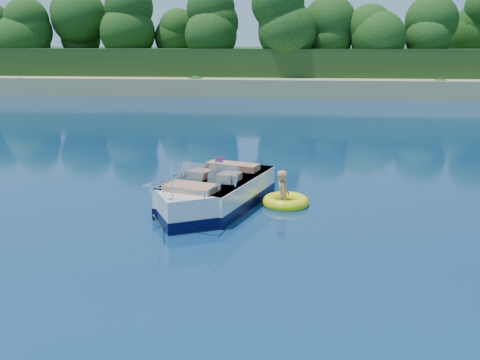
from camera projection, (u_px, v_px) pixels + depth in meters
The scene contains 6 objects.
ground at pixel (175, 242), 12.24m from camera, with size 160.00×160.00×0.00m, color #0A1D48.
shoreline at pixel (284, 70), 73.37m from camera, with size 170.00×59.00×6.00m.
treeline at pixel (276, 32), 50.34m from camera, with size 150.00×7.12×8.19m.
motorboat at pixel (213, 196), 14.61m from camera, with size 2.99×5.47×1.87m.
tow_tube at pixel (286, 202), 15.01m from camera, with size 1.37×1.37×0.35m.
boy at pixel (282, 204), 15.10m from camera, with size 0.59×0.39×1.62m, color tan.
Camera 1 is at (2.84, -11.25, 4.38)m, focal length 40.00 mm.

